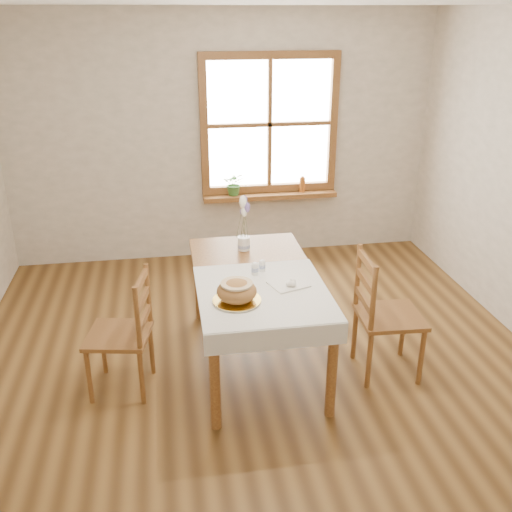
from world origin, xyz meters
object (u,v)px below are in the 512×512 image
(flower_vase, at_px, (244,244))
(chair_left, at_px, (118,333))
(dining_table, at_px, (256,285))
(bread_plate, at_px, (237,301))
(chair_right, at_px, (390,314))

(flower_vase, bearing_deg, chair_left, -146.46)
(dining_table, distance_m, flower_vase, 0.49)
(bread_plate, distance_m, flower_vase, 0.91)
(dining_table, height_order, chair_left, chair_left)
(dining_table, xyz_separation_m, flower_vase, (-0.02, 0.47, 0.14))
(bread_plate, bearing_deg, dining_table, 64.70)
(bread_plate, bearing_deg, flower_vase, 78.86)
(dining_table, xyz_separation_m, chair_left, (-1.02, -0.19, -0.21))
(chair_left, xyz_separation_m, chair_right, (1.97, -0.11, 0.03))
(dining_table, distance_m, chair_left, 1.06)
(dining_table, relative_size, bread_plate, 5.06)
(flower_vase, bearing_deg, chair_right, -38.06)
(chair_right, bearing_deg, bread_plate, 99.18)
(chair_left, bearing_deg, chair_right, 97.39)
(chair_right, height_order, bread_plate, chair_right)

